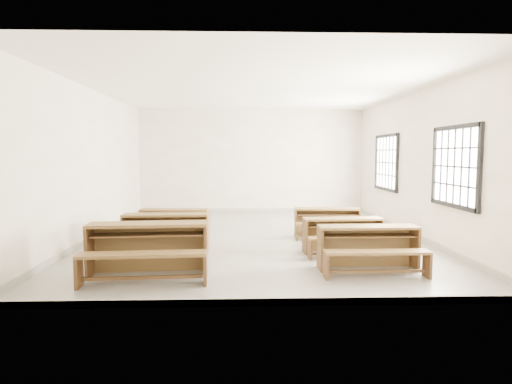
{
  "coord_description": "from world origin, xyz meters",
  "views": [
    {
      "loc": [
        -0.31,
        -9.22,
        1.83
      ],
      "look_at": [
        0.0,
        0.0,
        1.0
      ],
      "focal_mm": 30.0,
      "sensor_mm": 36.0,
      "label": 1
    }
  ],
  "objects_px": {
    "desk_set_4": "(343,233)",
    "desk_set_3": "(369,245)",
    "desk_set_2": "(174,222)",
    "desk_set_0": "(148,245)",
    "desk_set_1": "(166,230)",
    "desk_set_5": "(327,220)"
  },
  "relations": [
    {
      "from": "desk_set_0",
      "to": "desk_set_2",
      "type": "relative_size",
      "value": 1.21
    },
    {
      "from": "desk_set_3",
      "to": "desk_set_5",
      "type": "distance_m",
      "value": 2.7
    },
    {
      "from": "desk_set_0",
      "to": "desk_set_3",
      "type": "xyz_separation_m",
      "value": [
        3.39,
        0.2,
        -0.06
      ]
    },
    {
      "from": "desk_set_1",
      "to": "desk_set_2",
      "type": "distance_m",
      "value": 1.15
    },
    {
      "from": "desk_set_2",
      "to": "desk_set_3",
      "type": "xyz_separation_m",
      "value": [
        3.42,
        -2.52,
        0.03
      ]
    },
    {
      "from": "desk_set_2",
      "to": "desk_set_3",
      "type": "bearing_deg",
      "value": -32.03
    },
    {
      "from": "desk_set_1",
      "to": "desk_set_4",
      "type": "xyz_separation_m",
      "value": [
        3.28,
        -0.21,
        -0.04
      ]
    },
    {
      "from": "desk_set_3",
      "to": "desk_set_5",
      "type": "bearing_deg",
      "value": 92.38
    },
    {
      "from": "desk_set_0",
      "to": "desk_set_2",
      "type": "bearing_deg",
      "value": 87.04
    },
    {
      "from": "desk_set_1",
      "to": "desk_set_3",
      "type": "bearing_deg",
      "value": -23.13
    },
    {
      "from": "desk_set_0",
      "to": "desk_set_2",
      "type": "height_order",
      "value": "desk_set_0"
    },
    {
      "from": "desk_set_4",
      "to": "desk_set_5",
      "type": "relative_size",
      "value": 1.01
    },
    {
      "from": "desk_set_0",
      "to": "desk_set_4",
      "type": "distance_m",
      "value": 3.54
    },
    {
      "from": "desk_set_4",
      "to": "desk_set_5",
      "type": "bearing_deg",
      "value": 86.71
    },
    {
      "from": "desk_set_0",
      "to": "desk_set_4",
      "type": "bearing_deg",
      "value": 18.96
    },
    {
      "from": "desk_set_4",
      "to": "desk_set_3",
      "type": "bearing_deg",
      "value": -86.95
    },
    {
      "from": "desk_set_3",
      "to": "desk_set_5",
      "type": "relative_size",
      "value": 1.06
    },
    {
      "from": "desk_set_5",
      "to": "desk_set_1",
      "type": "bearing_deg",
      "value": -153.89
    },
    {
      "from": "desk_set_0",
      "to": "desk_set_1",
      "type": "distance_m",
      "value": 1.57
    },
    {
      "from": "desk_set_2",
      "to": "desk_set_5",
      "type": "xyz_separation_m",
      "value": [
        3.31,
        0.17,
        -0.01
      ]
    },
    {
      "from": "desk_set_0",
      "to": "desk_set_5",
      "type": "height_order",
      "value": "desk_set_0"
    },
    {
      "from": "desk_set_1",
      "to": "desk_set_2",
      "type": "relative_size",
      "value": 1.06
    }
  ]
}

